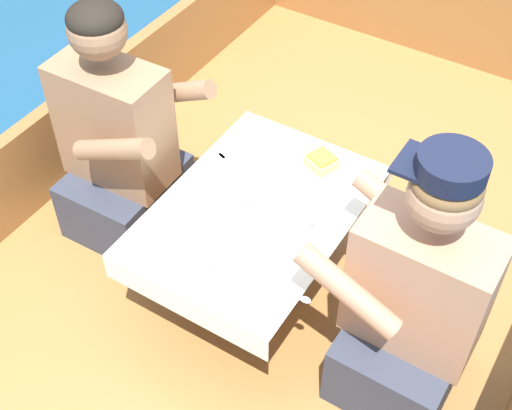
# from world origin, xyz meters

# --- Properties ---
(ground_plane) EXTENTS (60.00, 60.00, 0.00)m
(ground_plane) POSITION_xyz_m (0.00, 0.00, 0.00)
(ground_plane) COLOR navy
(boat_deck) EXTENTS (2.06, 3.38, 0.24)m
(boat_deck) POSITION_xyz_m (0.00, 0.00, 0.12)
(boat_deck) COLOR #9E6B38
(boat_deck) RESTS_ON ground_plane
(gunwale_port) EXTENTS (0.06, 3.38, 0.39)m
(gunwale_port) POSITION_xyz_m (-1.00, 0.00, 0.44)
(gunwale_port) COLOR #936033
(gunwale_port) RESTS_ON boat_deck
(bow_coaming) EXTENTS (1.94, 0.06, 0.45)m
(bow_coaming) POSITION_xyz_m (0.00, 1.66, 0.47)
(bow_coaming) COLOR #936033
(bow_coaming) RESTS_ON boat_deck
(cockpit_table) EXTENTS (0.62, 0.87, 0.40)m
(cockpit_table) POSITION_xyz_m (0.00, -0.14, 0.60)
(cockpit_table) COLOR #B2B2B7
(cockpit_table) RESTS_ON boat_deck
(person_port) EXTENTS (0.53, 0.45, 0.98)m
(person_port) POSITION_xyz_m (-0.61, -0.13, 0.63)
(person_port) COLOR #333847
(person_port) RESTS_ON boat_deck
(person_starboard) EXTENTS (0.52, 0.44, 0.99)m
(person_starboard) POSITION_xyz_m (0.61, -0.22, 0.63)
(person_starboard) COLOR #333847
(person_starboard) RESTS_ON boat_deck
(plate_sandwich) EXTENTS (0.21, 0.21, 0.01)m
(plate_sandwich) POSITION_xyz_m (0.09, 0.16, 0.65)
(plate_sandwich) COLOR white
(plate_sandwich) RESTS_ON cockpit_table
(plate_bread) EXTENTS (0.21, 0.21, 0.01)m
(plate_bread) POSITION_xyz_m (-0.18, -0.31, 0.65)
(plate_bread) COLOR white
(plate_bread) RESTS_ON cockpit_table
(sandwich) EXTENTS (0.13, 0.12, 0.05)m
(sandwich) POSITION_xyz_m (0.09, 0.16, 0.67)
(sandwich) COLOR tan
(sandwich) RESTS_ON plate_sandwich
(bowl_port_near) EXTENTS (0.12, 0.12, 0.04)m
(bowl_port_near) POSITION_xyz_m (-0.22, 0.09, 0.66)
(bowl_port_near) COLOR white
(bowl_port_near) RESTS_ON cockpit_table
(bowl_starboard_near) EXTENTS (0.13, 0.13, 0.04)m
(bowl_starboard_near) POSITION_xyz_m (0.09, -0.23, 0.66)
(bowl_starboard_near) COLOR white
(bowl_starboard_near) RESTS_ON cockpit_table
(bowl_center_far) EXTENTS (0.14, 0.14, 0.04)m
(bowl_center_far) POSITION_xyz_m (0.12, -0.38, 0.66)
(bowl_center_far) COLOR white
(bowl_center_far) RESTS_ON cockpit_table
(coffee_cup_port) EXTENTS (0.09, 0.07, 0.06)m
(coffee_cup_port) POSITION_xyz_m (0.16, -0.11, 0.67)
(coffee_cup_port) COLOR white
(coffee_cup_port) RESTS_ON cockpit_table
(coffee_cup_starboard) EXTENTS (0.10, 0.07, 0.06)m
(coffee_cup_starboard) POSITION_xyz_m (-0.03, -0.45, 0.68)
(coffee_cup_starboard) COLOR white
(coffee_cup_starboard) RESTS_ON cockpit_table
(coffee_cup_center) EXTENTS (0.09, 0.06, 0.06)m
(coffee_cup_center) POSITION_xyz_m (-0.08, -0.14, 0.68)
(coffee_cup_center) COLOR white
(coffee_cup_center) RESTS_ON cockpit_table
(tin_can) EXTENTS (0.07, 0.07, 0.05)m
(tin_can) POSITION_xyz_m (-0.10, 0.19, 0.67)
(tin_can) COLOR silver
(tin_can) RESTS_ON cockpit_table
(utensil_spoon_center) EXTENTS (0.17, 0.04, 0.01)m
(utensil_spoon_center) POSITION_xyz_m (0.29, -0.40, 0.65)
(utensil_spoon_center) COLOR silver
(utensil_spoon_center) RESTS_ON cockpit_table
(utensil_spoon_starboard) EXTENTS (0.04, 0.17, 0.01)m
(utensil_spoon_starboard) POSITION_xyz_m (0.23, -0.16, 0.65)
(utensil_spoon_starboard) COLOR silver
(utensil_spoon_starboard) RESTS_ON cockpit_table
(utensil_knife_port) EXTENTS (0.17, 0.06, 0.00)m
(utensil_knife_port) POSITION_xyz_m (-0.17, -0.51, 0.64)
(utensil_knife_port) COLOR silver
(utensil_knife_port) RESTS_ON cockpit_table
(utensil_fork_port) EXTENTS (0.17, 0.07, 0.00)m
(utensil_fork_port) POSITION_xyz_m (-0.20, -0.00, 0.64)
(utensil_fork_port) COLOR silver
(utensil_fork_port) RESTS_ON cockpit_table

